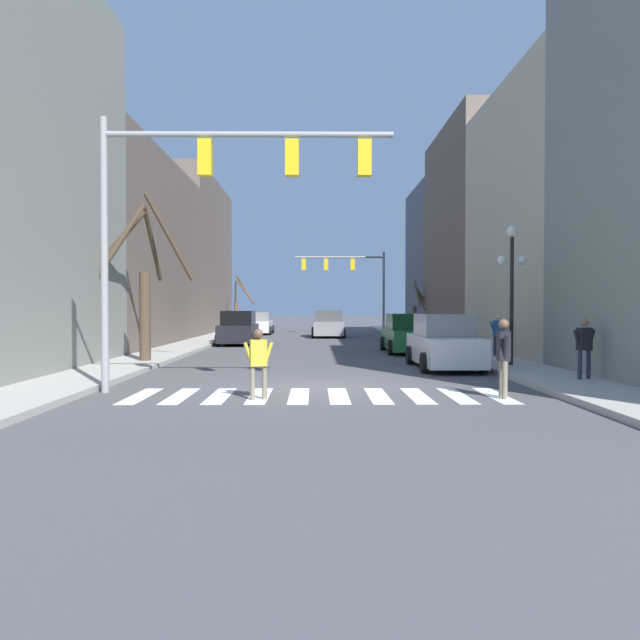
{
  "coord_description": "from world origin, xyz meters",
  "views": [
    {
      "loc": [
        -0.09,
        -15.57,
        2.03
      ],
      "look_at": [
        0.21,
        19.47,
        1.28
      ],
      "focal_mm": 35.0,
      "sensor_mm": 36.0,
      "label": 1
    }
  ],
  "objects_px": {
    "car_parked_left_mid": "(409,334)",
    "pedestrian_on_right_sidewalk": "(584,343)",
    "pedestrian_waiting_at_curb": "(498,331)",
    "street_tree_right_mid": "(238,306)",
    "pedestrian_on_left_sidewalk": "(503,351)",
    "car_parked_left_near": "(444,343)",
    "street_tree_left_mid": "(417,310)",
    "traffic_signal_near": "(211,188)",
    "traffic_signal_far": "(350,273)",
    "pedestrian_crossing_street": "(258,358)",
    "car_parked_left_far": "(328,325)",
    "street_tree_right_far": "(141,281)",
    "car_driving_toward_lane": "(238,329)",
    "car_parked_right_near": "(259,324)",
    "street_lamp_right_corner": "(512,267)"
  },
  "relations": [
    {
      "from": "car_parked_left_mid",
      "to": "pedestrian_on_right_sidewalk",
      "type": "height_order",
      "value": "pedestrian_on_right_sidewalk"
    },
    {
      "from": "pedestrian_waiting_at_curb",
      "to": "street_tree_right_mid",
      "type": "distance_m",
      "value": 29.69
    },
    {
      "from": "pedestrian_on_left_sidewalk",
      "to": "car_parked_left_mid",
      "type": "bearing_deg",
      "value": 4.8
    },
    {
      "from": "car_parked_left_near",
      "to": "street_tree_left_mid",
      "type": "bearing_deg",
      "value": -7.16
    },
    {
      "from": "traffic_signal_near",
      "to": "pedestrian_waiting_at_curb",
      "type": "relative_size",
      "value": 4.31
    },
    {
      "from": "traffic_signal_far",
      "to": "pedestrian_crossing_street",
      "type": "xyz_separation_m",
      "value": [
        -3.89,
        -32.75,
        -3.62
      ]
    },
    {
      "from": "car_parked_left_near",
      "to": "pedestrian_crossing_street",
      "type": "height_order",
      "value": "car_parked_left_near"
    },
    {
      "from": "car_parked_left_near",
      "to": "car_parked_left_far",
      "type": "bearing_deg",
      "value": 8.99
    },
    {
      "from": "car_parked_left_mid",
      "to": "pedestrian_waiting_at_curb",
      "type": "distance_m",
      "value": 4.67
    },
    {
      "from": "car_parked_left_mid",
      "to": "street_tree_right_far",
      "type": "xyz_separation_m",
      "value": [
        -10.27,
        -5.47,
        2.14
      ]
    },
    {
      "from": "traffic_signal_far",
      "to": "pedestrian_waiting_at_curb",
      "type": "relative_size",
      "value": 4.18
    },
    {
      "from": "car_parked_left_mid",
      "to": "traffic_signal_far",
      "type": "bearing_deg",
      "value": 4.58
    },
    {
      "from": "street_tree_left_mid",
      "to": "street_tree_right_far",
      "type": "bearing_deg",
      "value": -122.45
    },
    {
      "from": "traffic_signal_near",
      "to": "pedestrian_waiting_at_curb",
      "type": "xyz_separation_m",
      "value": [
        9.5,
        9.08,
        -3.71
      ]
    },
    {
      "from": "street_tree_right_mid",
      "to": "car_driving_toward_lane",
      "type": "bearing_deg",
      "value": -83.05
    },
    {
      "from": "pedestrian_waiting_at_curb",
      "to": "street_tree_right_far",
      "type": "height_order",
      "value": "street_tree_right_far"
    },
    {
      "from": "pedestrian_on_left_sidewalk",
      "to": "street_tree_right_far",
      "type": "height_order",
      "value": "street_tree_right_far"
    },
    {
      "from": "pedestrian_crossing_street",
      "to": "street_tree_left_mid",
      "type": "relative_size",
      "value": 0.42
    },
    {
      "from": "traffic_signal_near",
      "to": "street_tree_left_mid",
      "type": "distance_m",
      "value": 29.68
    },
    {
      "from": "car_parked_left_far",
      "to": "pedestrian_on_left_sidewalk",
      "type": "height_order",
      "value": "car_parked_left_far"
    },
    {
      "from": "car_parked_right_near",
      "to": "street_tree_right_far",
      "type": "relative_size",
      "value": 0.75
    },
    {
      "from": "pedestrian_crossing_street",
      "to": "street_tree_left_mid",
      "type": "bearing_deg",
      "value": -118.09
    },
    {
      "from": "street_tree_right_far",
      "to": "street_tree_left_mid",
      "type": "xyz_separation_m",
      "value": [
        13.15,
        20.69,
        -1.11
      ]
    },
    {
      "from": "traffic_signal_far",
      "to": "street_tree_right_far",
      "type": "distance_m",
      "value": 25.92
    },
    {
      "from": "car_parked_left_far",
      "to": "pedestrian_waiting_at_curb",
      "type": "distance_m",
      "value": 18.86
    },
    {
      "from": "traffic_signal_near",
      "to": "car_parked_left_mid",
      "type": "xyz_separation_m",
      "value": [
        6.62,
        12.74,
        -4.01
      ]
    },
    {
      "from": "pedestrian_on_left_sidewalk",
      "to": "street_tree_right_mid",
      "type": "distance_m",
      "value": 38.07
    },
    {
      "from": "street_tree_left_mid",
      "to": "pedestrian_on_left_sidewalk",
      "type": "bearing_deg",
      "value": -95.66
    },
    {
      "from": "car_parked_right_near",
      "to": "car_parked_left_near",
      "type": "bearing_deg",
      "value": -161.92
    },
    {
      "from": "traffic_signal_far",
      "to": "car_parked_left_near",
      "type": "xyz_separation_m",
      "value": [
        1.6,
        -25.93,
        -3.71
      ]
    },
    {
      "from": "pedestrian_waiting_at_curb",
      "to": "traffic_signal_near",
      "type": "bearing_deg",
      "value": -139.3
    },
    {
      "from": "car_driving_toward_lane",
      "to": "car_parked_right_near",
      "type": "xyz_separation_m",
      "value": [
        -0.02,
        12.7,
        -0.08
      ]
    },
    {
      "from": "street_lamp_right_corner",
      "to": "pedestrian_on_left_sidewalk",
      "type": "height_order",
      "value": "street_lamp_right_corner"
    },
    {
      "from": "pedestrian_on_right_sidewalk",
      "to": "street_tree_left_mid",
      "type": "bearing_deg",
      "value": -105.97
    },
    {
      "from": "car_driving_toward_lane",
      "to": "street_tree_right_mid",
      "type": "distance_m",
      "value": 17.3
    },
    {
      "from": "car_parked_left_mid",
      "to": "car_driving_toward_lane",
      "type": "bearing_deg",
      "value": 54.93
    },
    {
      "from": "car_parked_left_near",
      "to": "pedestrian_crossing_street",
      "type": "xyz_separation_m",
      "value": [
        -5.48,
        -6.82,
        0.09
      ]
    },
    {
      "from": "traffic_signal_far",
      "to": "pedestrian_crossing_street",
      "type": "bearing_deg",
      "value": -96.77
    },
    {
      "from": "pedestrian_on_left_sidewalk",
      "to": "car_parked_right_near",
      "type": "bearing_deg",
      "value": 19.15
    },
    {
      "from": "pedestrian_on_left_sidewalk",
      "to": "street_tree_right_far",
      "type": "distance_m",
      "value": 13.32
    },
    {
      "from": "traffic_signal_near",
      "to": "car_parked_left_near",
      "type": "distance_m",
      "value": 9.64
    },
    {
      "from": "car_parked_left_mid",
      "to": "car_parked_left_far",
      "type": "bearing_deg",
      "value": 13.02
    },
    {
      "from": "street_lamp_right_corner",
      "to": "street_tree_right_far",
      "type": "relative_size",
      "value": 0.76
    },
    {
      "from": "traffic_signal_far",
      "to": "pedestrian_crossing_street",
      "type": "relative_size",
      "value": 4.32
    },
    {
      "from": "pedestrian_on_right_sidewalk",
      "to": "street_tree_right_mid",
      "type": "height_order",
      "value": "street_tree_right_mid"
    },
    {
      "from": "car_parked_right_near",
      "to": "pedestrian_waiting_at_curb",
      "type": "bearing_deg",
      "value": -153.3
    },
    {
      "from": "car_driving_toward_lane",
      "to": "car_parked_right_near",
      "type": "relative_size",
      "value": 0.99
    },
    {
      "from": "pedestrian_on_left_sidewalk",
      "to": "street_tree_right_mid",
      "type": "bearing_deg",
      "value": 20.51
    },
    {
      "from": "car_parked_right_near",
      "to": "street_lamp_right_corner",
      "type": "bearing_deg",
      "value": -158.09
    },
    {
      "from": "street_tree_right_far",
      "to": "pedestrian_on_right_sidewalk",
      "type": "bearing_deg",
      "value": -24.2
    }
  ]
}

